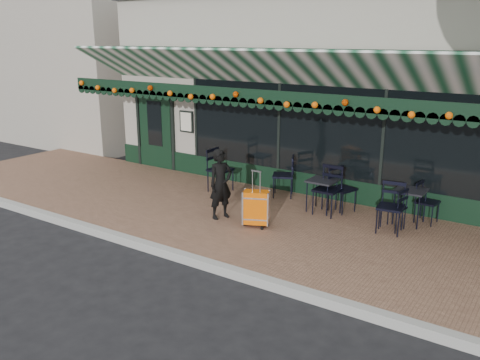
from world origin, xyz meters
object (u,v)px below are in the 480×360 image
Objects in this scene: suitcase at (256,208)px; chair_b_left at (283,176)px; cafe_table_b at (322,183)px; chair_a_left at (393,208)px; chair_a_front at (390,208)px; chair_b_right at (342,189)px; woman at (221,184)px; chair_solo at (220,170)px; chair_a_right at (427,202)px; chair_b_front at (327,190)px; cafe_table_a at (411,193)px.

suitcase reaches higher than chair_b_left.
cafe_table_b is 1.55m from chair_a_left.
chair_a_front is 1.01× the size of chair_b_right.
woman is 1.37× the size of chair_solo.
cafe_table_b is 0.82× the size of chair_a_right.
cafe_table_b is 0.43m from chair_b_right.
chair_b_right is 2.88m from chair_solo.
chair_a_left is at bearing -2.02° from chair_b_front.
chair_b_front reaches higher than chair_b_left.
suitcase is at bearing -49.04° from chair_a_left.
suitcase is at bearing -10.35° from chair_b_left.
chair_a_front reaches higher than chair_a_left.
chair_b_front is (0.82, 1.37, 0.14)m from suitcase.
chair_a_front is at bearing -98.13° from chair_b_right.
chair_b_right is at bearing -99.65° from chair_a_left.
chair_b_front is at bearing 114.91° from chair_a_right.
cafe_table_a is 0.68× the size of chair_b_front.
chair_a_left is at bearing 51.50° from chair_b_left.
chair_solo is at bearing -176.04° from cafe_table_a.
cafe_table_b is at bearing -171.14° from cafe_table_a.
chair_a_right is at bearing 66.43° from chair_b_left.
chair_a_left reaches higher than chair_a_right.
chair_b_front reaches higher than chair_b_right.
suitcase is 1.08× the size of chair_b_front.
chair_solo reaches higher than chair_b_right.
chair_solo reaches higher than chair_a_front.
chair_solo reaches higher than chair_b_front.
chair_a_front is at bearing -9.04° from chair_b_front.
suitcase is at bearing 168.65° from chair_b_right.
cafe_table_a is at bearing -69.28° from chair_b_right.
chair_b_front is at bearing -33.90° from cafe_table_b.
chair_b_left is (-2.66, 0.65, 0.06)m from chair_a_left.
chair_b_left is at bearing 159.08° from chair_b_front.
chair_b_left is at bearing 156.00° from chair_a_front.
chair_solo is at bearing -81.98° from chair_a_left.
chair_b_front reaches higher than chair_a_right.
chair_b_front is at bearing 162.02° from chair_a_front.
chair_a_right is at bearing 57.19° from chair_a_front.
woman is 2.04× the size of cafe_table_a.
cafe_table_b is at bearing 141.41° from chair_b_right.
cafe_table_a is 1.57m from chair_b_front.
chair_b_front reaches higher than cafe_table_a.
woman is 3.96m from chair_a_right.
woman reaches higher than cafe_table_a.
chair_a_front reaches higher than cafe_table_b.
cafe_table_a is 0.73× the size of chair_a_front.
chair_b_front is at bearing 34.94° from suitcase.
chair_b_left is 0.94× the size of chair_solo.
suitcase reaches higher than chair_solo.
chair_b_left is at bearing -93.13° from chair_a_left.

